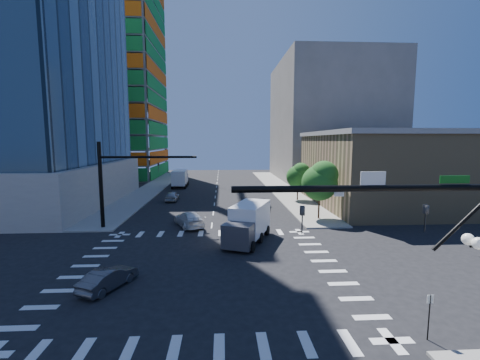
{
  "coord_description": "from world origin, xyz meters",
  "views": [
    {
      "loc": [
        1.19,
        -22.43,
        9.21
      ],
      "look_at": [
        2.88,
        8.0,
        5.5
      ],
      "focal_mm": 24.0,
      "sensor_mm": 36.0,
      "label": 1
    }
  ],
  "objects": [
    {
      "name": "bg_building_ne",
      "position": [
        27.0,
        55.0,
        14.0
      ],
      "size": [
        24.0,
        30.0,
        28.0
      ],
      "primitive_type": "cube",
      "color": "slate",
      "rests_on": "ground"
    },
    {
      "name": "sidewalk_nw",
      "position": [
        -12.5,
        40.0,
        0.07
      ],
      "size": [
        5.0,
        60.0,
        0.15
      ],
      "primitive_type": "cube",
      "color": "gray",
      "rests_on": "ground"
    },
    {
      "name": "box_truck_far",
      "position": [
        -7.26,
        42.24,
        1.53
      ],
      "size": [
        2.83,
        6.59,
        3.45
      ],
      "rotation": [
        0.0,
        0.0,
        3.15
      ],
      "color": "black",
      "rests_on": "ground"
    },
    {
      "name": "road_markings",
      "position": [
        0.0,
        0.0,
        0.01
      ],
      "size": [
        20.0,
        20.0,
        0.01
      ],
      "primitive_type": "cube",
      "color": "silver",
      "rests_on": "ground"
    },
    {
      "name": "car_sb_near",
      "position": [
        -2.46,
        11.84,
        0.79
      ],
      "size": [
        4.17,
        5.89,
        1.58
      ],
      "primitive_type": "imported",
      "rotation": [
        0.0,
        0.0,
        3.54
      ],
      "color": "silver",
      "rests_on": "ground"
    },
    {
      "name": "no_parking_sign",
      "position": [
        10.7,
        -9.0,
        1.38
      ],
      "size": [
        0.3,
        0.06,
        2.2
      ],
      "color": "black",
      "rests_on": "ground"
    },
    {
      "name": "sidewalk_ne",
      "position": [
        12.5,
        40.0,
        0.07
      ],
      "size": [
        5.0,
        60.0,
        0.15
      ],
      "primitive_type": "cube",
      "color": "gray",
      "rests_on": "ground"
    },
    {
      "name": "car_nb_far",
      "position": [
        6.42,
        20.28,
        0.66
      ],
      "size": [
        3.06,
        5.09,
        1.32
      ],
      "primitive_type": "imported",
      "rotation": [
        0.0,
        0.0,
        -0.19
      ],
      "color": "black",
      "rests_on": "ground"
    },
    {
      "name": "signal_mast_se",
      "position": [
        10.6,
        -11.5,
        5.01
      ],
      "size": [
        10.51,
        2.48,
        9.0
      ],
      "color": "black",
      "rests_on": "sidewalk_se"
    },
    {
      "name": "box_truck_near",
      "position": [
        3.4,
        5.92,
        1.5
      ],
      "size": [
        4.97,
        7.05,
        3.4
      ],
      "rotation": [
        0.0,
        0.0,
        -0.38
      ],
      "color": "black",
      "rests_on": "ground"
    },
    {
      "name": "commercial_building",
      "position": [
        25.0,
        22.0,
        5.31
      ],
      "size": [
        20.5,
        22.5,
        10.6
      ],
      "color": "#937E55",
      "rests_on": "ground"
    },
    {
      "name": "ground",
      "position": [
        0.0,
        0.0,
        0.0
      ],
      "size": [
        160.0,
        160.0,
        0.0
      ],
      "primitive_type": "plane",
      "color": "black",
      "rests_on": "ground"
    },
    {
      "name": "car_sb_cross",
      "position": [
        -5.99,
        -2.8,
        0.66
      ],
      "size": [
        2.97,
        4.24,
        1.33
      ],
      "primitive_type": "imported",
      "rotation": [
        0.0,
        0.0,
        2.71
      ],
      "color": "#454549",
      "rests_on": "ground"
    },
    {
      "name": "car_sb_mid",
      "position": [
        -6.56,
        26.96,
        0.76
      ],
      "size": [
        1.84,
        4.46,
        1.51
      ],
      "primitive_type": "imported",
      "rotation": [
        0.0,
        0.0,
        3.13
      ],
      "color": "#A4A8AC",
      "rests_on": "ground"
    },
    {
      "name": "construction_building",
      "position": [
        -27.41,
        61.93,
        24.61
      ],
      "size": [
        25.16,
        34.5,
        70.6
      ],
      "color": "slate",
      "rests_on": "ground"
    },
    {
      "name": "signal_mast_nw",
      "position": [
        -10.0,
        11.5,
        5.49
      ],
      "size": [
        10.2,
        0.4,
        9.0
      ],
      "color": "black",
      "rests_on": "sidewalk_nw"
    },
    {
      "name": "tree_south",
      "position": [
        12.63,
        13.9,
        4.69
      ],
      "size": [
        4.16,
        4.16,
        6.82
      ],
      "color": "#382316",
      "rests_on": "sidewalk_ne"
    },
    {
      "name": "tree_north",
      "position": [
        12.93,
        25.9,
        3.99
      ],
      "size": [
        3.54,
        3.52,
        5.78
      ],
      "color": "#382316",
      "rests_on": "sidewalk_ne"
    }
  ]
}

